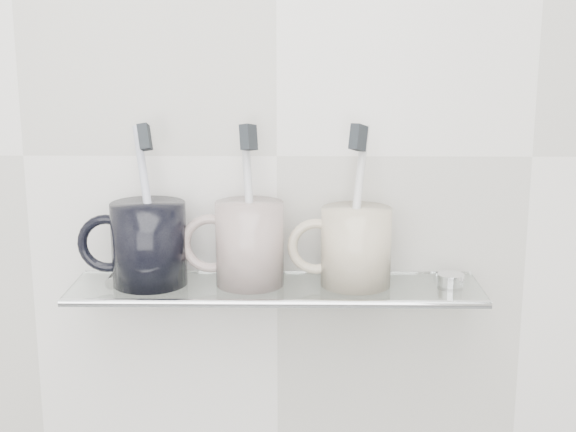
{
  "coord_description": "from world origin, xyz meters",
  "views": [
    {
      "loc": [
        0.03,
        0.1,
        1.4
      ],
      "look_at": [
        0.01,
        1.04,
        1.19
      ],
      "focal_mm": 50.0,
      "sensor_mm": 36.0,
      "label": 1
    }
  ],
  "objects_px": {
    "mug_left": "(149,244)",
    "mug_center": "(250,244)",
    "shelf_glass": "(276,288)",
    "mug_right": "(356,247)"
  },
  "relations": [
    {
      "from": "mug_left",
      "to": "mug_center",
      "type": "bearing_deg",
      "value": 22.18
    },
    {
      "from": "shelf_glass",
      "to": "mug_right",
      "type": "distance_m",
      "value": 0.11
    },
    {
      "from": "shelf_glass",
      "to": "mug_right",
      "type": "bearing_deg",
      "value": 2.93
    },
    {
      "from": "mug_left",
      "to": "mug_right",
      "type": "distance_m",
      "value": 0.25
    },
    {
      "from": "mug_center",
      "to": "mug_right",
      "type": "xyz_separation_m",
      "value": [
        0.13,
        0.0,
        -0.0
      ]
    },
    {
      "from": "mug_right",
      "to": "mug_center",
      "type": "bearing_deg",
      "value": -155.13
    },
    {
      "from": "shelf_glass",
      "to": "mug_center",
      "type": "xyz_separation_m",
      "value": [
        -0.03,
        0.0,
        0.06
      ]
    },
    {
      "from": "mug_left",
      "to": "mug_center",
      "type": "xyz_separation_m",
      "value": [
        0.12,
        0.0,
        0.0
      ]
    },
    {
      "from": "mug_right",
      "to": "mug_left",
      "type": "bearing_deg",
      "value": -155.13
    },
    {
      "from": "mug_right",
      "to": "shelf_glass",
      "type": "bearing_deg",
      "value": -152.2
    }
  ]
}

